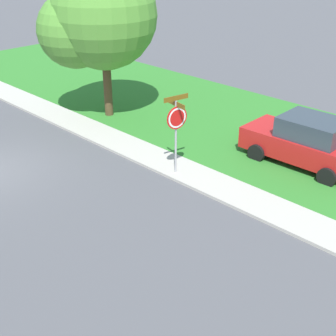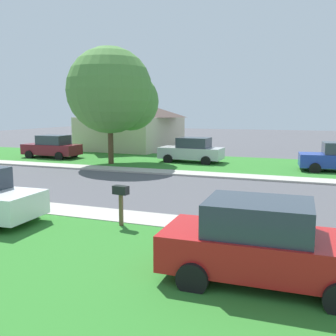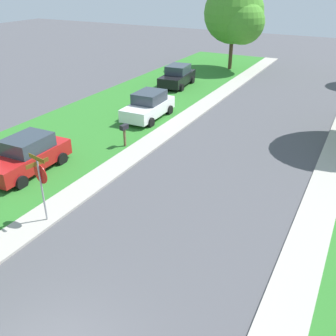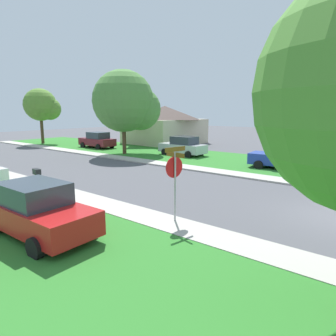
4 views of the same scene
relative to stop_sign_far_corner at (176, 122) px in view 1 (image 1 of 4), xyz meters
The scene contains 3 objects.
stop_sign_far_corner is the anchor object (origin of this frame).
car_red_kerbside_mid 4.68m from the stop_sign_far_corner, 144.21° to the left, with size 2.13×4.35×1.76m.
tree_sidewalk_far 6.73m from the stop_sign_far_corner, 105.49° to the right, with size 4.67×4.35×6.48m.
Camera 1 is at (5.82, 14.40, 7.41)m, focal length 50.42 mm.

